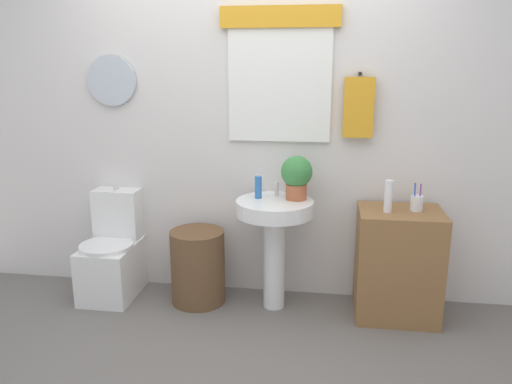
# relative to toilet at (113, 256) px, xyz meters

# --- Properties ---
(ground_plane) EXTENTS (8.00, 8.00, 0.00)m
(ground_plane) POSITION_rel_toilet_xyz_m (1.00, -0.89, -0.30)
(ground_plane) COLOR slate
(back_wall) EXTENTS (4.40, 0.18, 2.60)m
(back_wall) POSITION_rel_toilet_xyz_m (1.01, 0.26, 1.01)
(back_wall) COLOR silver
(back_wall) RESTS_ON ground_plane
(toilet) EXTENTS (0.38, 0.51, 0.79)m
(toilet) POSITION_rel_toilet_xyz_m (0.00, 0.00, 0.00)
(toilet) COLOR white
(toilet) RESTS_ON ground_plane
(laundry_hamper) EXTENTS (0.39, 0.39, 0.53)m
(laundry_hamper) POSITION_rel_toilet_xyz_m (0.65, -0.04, -0.03)
(laundry_hamper) COLOR brown
(laundry_hamper) RESTS_ON ground_plane
(pedestal_sink) EXTENTS (0.53, 0.53, 0.78)m
(pedestal_sink) POSITION_rel_toilet_xyz_m (1.20, -0.04, 0.29)
(pedestal_sink) COLOR white
(pedestal_sink) RESTS_ON ground_plane
(faucet) EXTENTS (0.03, 0.03, 0.10)m
(faucet) POSITION_rel_toilet_xyz_m (1.20, 0.08, 0.53)
(faucet) COLOR silver
(faucet) RESTS_ON pedestal_sink
(wooden_cabinet) EXTENTS (0.54, 0.44, 0.74)m
(wooden_cabinet) POSITION_rel_toilet_xyz_m (2.04, -0.04, 0.08)
(wooden_cabinet) COLOR olive
(wooden_cabinet) RESTS_ON ground_plane
(soap_bottle) EXTENTS (0.05, 0.05, 0.15)m
(soap_bottle) POSITION_rel_toilet_xyz_m (1.08, 0.01, 0.56)
(soap_bottle) COLOR #2D6BB7
(soap_bottle) RESTS_ON pedestal_sink
(potted_plant) EXTENTS (0.21, 0.21, 0.30)m
(potted_plant) POSITION_rel_toilet_xyz_m (1.34, 0.02, 0.65)
(potted_plant) COLOR #AD5B38
(potted_plant) RESTS_ON pedestal_sink
(lotion_bottle) EXTENTS (0.05, 0.05, 0.21)m
(lotion_bottle) POSITION_rel_toilet_xyz_m (1.94, -0.08, 0.55)
(lotion_bottle) COLOR white
(lotion_bottle) RESTS_ON wooden_cabinet
(toothbrush_cup) EXTENTS (0.08, 0.08, 0.19)m
(toothbrush_cup) POSITION_rel_toilet_xyz_m (2.13, -0.02, 0.50)
(toothbrush_cup) COLOR silver
(toothbrush_cup) RESTS_ON wooden_cabinet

